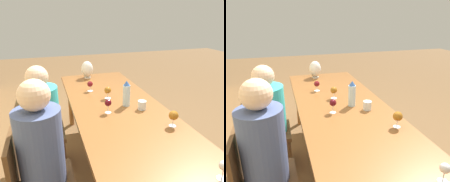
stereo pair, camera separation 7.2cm
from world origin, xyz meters
TOP-DOWN VIEW (x-y plane):
  - ground_plane at (0.00, 0.00)m, footprint 14.00×14.00m
  - dining_table at (0.00, 0.00)m, footprint 2.70×0.92m
  - water_bottle at (0.06, -0.09)m, footprint 0.07×0.07m
  - water_tumbler at (-0.07, -0.21)m, footprint 0.08×0.08m
  - vase at (1.17, 0.09)m, footprint 0.17×0.17m
  - wine_glass_0 at (-1.10, -0.25)m, footprint 0.06×0.06m
  - wine_glass_1 at (0.60, 0.17)m, footprint 0.07×0.07m
  - wine_glass_2 at (-0.05, 0.14)m, footprint 0.07×0.07m
  - wine_glass_3 at (-0.46, -0.32)m, footprint 0.08×0.08m
  - wine_glass_4 at (0.31, 0.04)m, footprint 0.08×0.08m
  - chair_near at (-0.46, 0.83)m, footprint 0.44×0.44m
  - chair_far at (0.29, 0.83)m, footprint 0.44×0.44m
  - person_near at (-0.46, 0.75)m, footprint 0.33×0.33m
  - person_far at (0.29, 0.75)m, footprint 0.37×0.37m

SIDE VIEW (x-z plane):
  - ground_plane at x=0.00m, z-range 0.00..0.00m
  - chair_near at x=-0.46m, z-range 0.05..0.93m
  - chair_far at x=0.29m, z-range 0.05..0.93m
  - person_far at x=0.29m, z-range 0.04..1.24m
  - person_near at x=-0.46m, z-range 0.05..1.34m
  - dining_table at x=0.00m, z-range 0.32..1.09m
  - water_tumbler at x=-0.07m, z-range 0.77..0.86m
  - wine_glass_1 at x=0.60m, z-range 0.80..0.92m
  - wine_glass_0 at x=-1.10m, z-range 0.80..0.92m
  - wine_glass_4 at x=0.31m, z-range 0.80..0.93m
  - wine_glass_3 at x=-0.46m, z-range 0.80..0.94m
  - wine_glass_2 at x=-0.05m, z-range 0.80..0.94m
  - vase at x=1.17m, z-range 0.78..1.02m
  - water_bottle at x=0.06m, z-range 0.77..1.04m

